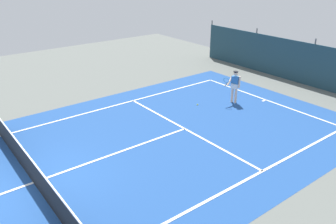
% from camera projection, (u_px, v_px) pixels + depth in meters
% --- Properties ---
extents(ground_plane, '(36.00, 36.00, 0.00)m').
position_uv_depth(ground_plane, '(34.00, 183.00, 11.15)').
color(ground_plane, slate).
extents(court_surface, '(11.02, 26.60, 0.01)m').
position_uv_depth(court_surface, '(34.00, 183.00, 11.14)').
color(court_surface, '#1E478C').
rests_on(court_surface, ground).
extents(tennis_net, '(10.12, 0.10, 1.10)m').
position_uv_depth(tennis_net, '(31.00, 169.00, 10.94)').
color(tennis_net, black).
rests_on(tennis_net, ground).
extents(back_fence, '(16.30, 0.98, 2.70)m').
position_uv_depth(back_fence, '(314.00, 73.00, 19.96)').
color(back_fence, '#1E3D4C').
rests_on(back_fence, ground).
extents(tennis_player, '(0.57, 0.82, 1.64)m').
position_uv_depth(tennis_player, '(235.00, 84.00, 17.13)').
color(tennis_player, beige).
rests_on(tennis_player, ground).
extents(tennis_ball_near_player, '(0.07, 0.07, 0.07)m').
position_uv_depth(tennis_ball_near_player, '(198.00, 105.00, 17.16)').
color(tennis_ball_near_player, '#CCDB33').
rests_on(tennis_ball_near_player, ground).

